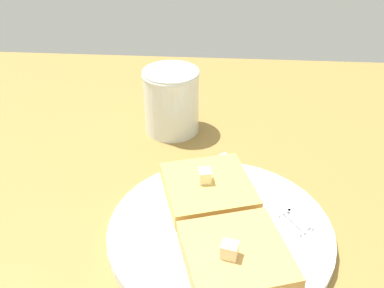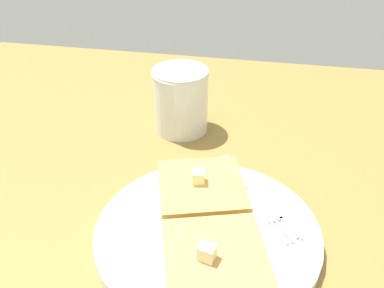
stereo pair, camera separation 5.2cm
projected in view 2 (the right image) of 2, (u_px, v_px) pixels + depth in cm
name	position (u px, v px, depth cm)	size (l,w,h in cm)	color
table_surface	(154.00, 229.00, 48.02)	(96.41, 96.41, 2.91)	olive
plate	(207.00, 233.00, 44.46)	(23.39, 23.39, 1.33)	silver
toast_slice_left	(202.00, 190.00, 47.79)	(9.48, 9.34, 2.06)	gold
toast_slice_middle	(215.00, 259.00, 39.38)	(9.48, 9.34, 2.06)	tan
butter_pat_primary	(198.00, 177.00, 46.97)	(1.47, 1.33, 1.47)	beige
butter_pat_secondary	(207.00, 252.00, 37.77)	(1.47, 1.33, 1.47)	beige
fork	(260.00, 199.00, 47.80)	(14.13, 10.04, 0.36)	silver
syrup_jar	(181.00, 102.00, 61.24)	(8.02, 8.02, 9.29)	#431F08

